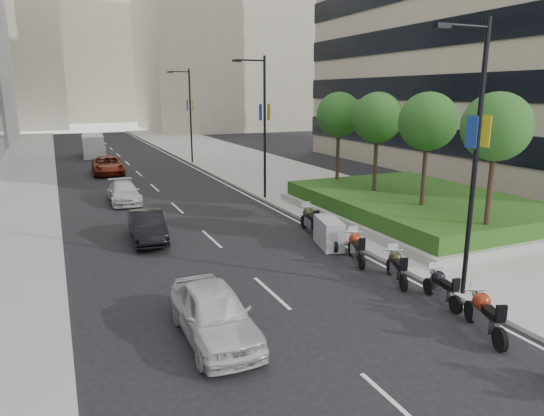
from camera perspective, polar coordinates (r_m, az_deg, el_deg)
ground at (r=14.71m, az=12.09°, el=-14.40°), size 160.00×160.00×0.00m
sidewalk_right at (r=44.29m, az=-1.41°, el=4.69°), size 10.00×100.00×0.15m
lane_edge at (r=42.55m, az=-8.02°, el=4.11°), size 0.12×100.00×0.01m
lane_centre at (r=41.44m, az=-14.95°, el=3.53°), size 0.12×100.00×0.01m
building_cream_right at (r=95.85m, az=-6.18°, el=20.06°), size 28.00×24.00×36.00m
building_cream_centre at (r=131.32m, az=-20.78°, el=17.93°), size 30.00×24.00×38.00m
planter at (r=27.89m, az=16.70°, el=-0.52°), size 10.00×14.00×0.40m
hedge at (r=27.75m, az=16.78°, el=0.68°), size 9.40×13.40×0.80m
tree_0 at (r=21.87m, az=24.90°, el=8.61°), size 2.80×2.80×6.30m
tree_1 at (r=24.68m, az=17.86°, el=9.61°), size 2.80×2.80×6.30m
tree_2 at (r=27.78m, az=12.30°, el=10.29°), size 2.80×2.80×6.30m
tree_3 at (r=31.10m, az=7.88°, el=10.77°), size 2.80×2.80×6.30m
lamp_post_0 at (r=16.67m, az=22.56°, el=6.45°), size 2.34×0.45×9.00m
lamp_post_1 at (r=30.88m, az=-1.14°, el=10.21°), size 2.34×0.45×9.00m
lamp_post_2 at (r=47.95m, az=-9.76°, el=11.16°), size 2.34×0.45×9.00m
motorcycle_1 at (r=15.39m, az=23.74°, el=-11.38°), size 1.07×2.27×1.18m
motorcycle_2 at (r=17.08m, az=19.33°, el=-8.78°), size 0.70×2.10×1.05m
motorcycle_3 at (r=18.42m, az=14.45°, el=-6.72°), size 0.99×2.11×1.10m
motorcycle_4 at (r=20.21m, az=9.87°, el=-4.59°), size 0.99×2.22×1.15m
motorcycle_5 at (r=21.93m, az=6.70°, el=-2.95°), size 1.35×2.28×1.30m
motorcycle_6 at (r=24.07m, az=4.48°, el=-1.40°), size 0.82×2.45×1.22m
car_a at (r=13.99m, az=-6.83°, el=-12.18°), size 1.88×4.54×1.54m
car_b at (r=23.46m, az=-14.46°, el=-2.10°), size 1.71×4.28×1.38m
car_c at (r=32.02m, az=-17.03°, el=1.76°), size 1.90×4.50×1.30m
car_d at (r=43.81m, az=-18.76°, el=4.78°), size 2.70×5.49×1.50m
delivery_van at (r=56.28m, az=-20.26°, el=6.78°), size 2.44×5.69×2.34m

